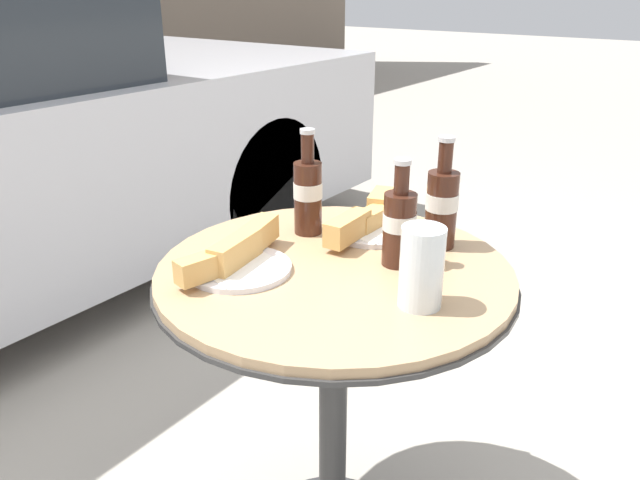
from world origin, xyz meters
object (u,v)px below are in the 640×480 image
object	(u,v)px
cola_bottle_left	(442,204)
lunch_plate_near	(238,256)
cola_bottle_right	(308,193)
cola_bottle_center	(399,224)
bistro_table	(334,328)
lunch_plate_far	(368,222)
drinking_glass	(421,271)

from	to	relation	value
cola_bottle_left	lunch_plate_near	bearing A→B (deg)	141.16
cola_bottle_left	cola_bottle_right	bearing A→B (deg)	110.69
cola_bottle_left	cola_bottle_center	world-z (taller)	cola_bottle_left
bistro_table	lunch_plate_near	distance (m)	0.26
cola_bottle_center	lunch_plate_far	size ratio (longest dim) A/B	0.71
drinking_glass	lunch_plate_near	distance (m)	0.38
drinking_glass	cola_bottle_center	bearing A→B (deg)	42.09
cola_bottle_center	cola_bottle_right	bearing A→B (deg)	83.08
bistro_table	lunch_plate_far	distance (m)	0.27
lunch_plate_far	bistro_table	bearing A→B (deg)	-167.61
cola_bottle_left	cola_bottle_center	size ratio (longest dim) A/B	1.10
cola_bottle_center	drinking_glass	world-z (taller)	cola_bottle_center
cola_bottle_left	lunch_plate_far	world-z (taller)	cola_bottle_left
bistro_table	lunch_plate_far	size ratio (longest dim) A/B	2.35
cola_bottle_center	cola_bottle_left	bearing A→B (deg)	-11.12
cola_bottle_center	lunch_plate_near	bearing A→B (deg)	129.73
cola_bottle_left	cola_bottle_right	size ratio (longest dim) A/B	1.01
lunch_plate_near	cola_bottle_left	bearing A→B (deg)	-38.84
bistro_table	cola_bottle_left	world-z (taller)	cola_bottle_left
cola_bottle_left	lunch_plate_far	distance (m)	0.19
cola_bottle_left	lunch_plate_near	distance (m)	0.45
cola_bottle_left	lunch_plate_far	size ratio (longest dim) A/B	0.78
cola_bottle_left	cola_bottle_right	xyz separation A→B (m)	(-0.11, 0.28, -0.00)
cola_bottle_right	lunch_plate_near	distance (m)	0.25
bistro_table	cola_bottle_center	world-z (taller)	cola_bottle_center
lunch_plate_far	cola_bottle_right	bearing A→B (deg)	125.52
lunch_plate_near	cola_bottle_center	bearing A→B (deg)	-50.27
cola_bottle_center	lunch_plate_near	world-z (taller)	cola_bottle_center
bistro_table	lunch_plate_far	bearing A→B (deg)	12.39
cola_bottle_right	cola_bottle_center	size ratio (longest dim) A/B	1.09
bistro_table	drinking_glass	size ratio (longest dim) A/B	4.94
cola_bottle_center	drinking_glass	distance (m)	0.18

